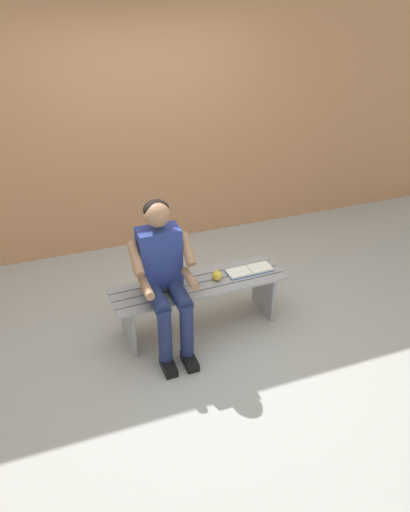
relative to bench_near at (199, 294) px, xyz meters
name	(u,v)px	position (x,y,z in m)	size (l,w,h in m)	color
ground_plane	(110,446)	(1.01, 1.00, -0.37)	(10.00, 7.00, 0.04)	#9E9E99
brick_wall	(91,114)	(0.50, -1.82, 1.15)	(9.50, 0.24, 2.99)	#B27A51
bench_near	(199,294)	(0.00, 0.00, 0.00)	(1.53, 0.47, 0.47)	gray
person_seated	(164,273)	(0.33, 0.10, 0.36)	(0.50, 0.69, 1.27)	navy
apple	(217,276)	(-0.16, 0.01, 0.17)	(0.09, 0.09, 0.09)	gold
book_open	(249,270)	(-0.48, -0.02, 0.13)	(0.42, 0.17, 0.02)	white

